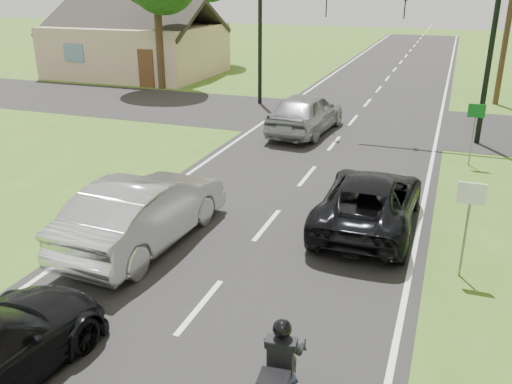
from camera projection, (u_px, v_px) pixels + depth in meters
The scene contains 12 objects.
ground at pixel (200, 307), 10.48m from camera, with size 140.00×140.00×0.00m, color #3D5919.
road at pixel (322, 158), 19.23m from camera, with size 8.00×100.00×0.01m, color black.
cross_road at pixel (353, 120), 24.48m from camera, with size 60.00×7.00×0.01m, color black.
motorcycle_rider at pixel (280, 384), 7.53m from camera, with size 0.58×1.95×1.68m.
dark_suv at pixel (370, 201), 13.68m from camera, with size 2.30×4.99×1.39m, color black.
silver_sedan at pixel (145, 211), 12.72m from camera, with size 1.76×5.06×1.67m, color #B8B9BD.
silver_suv at pixel (306, 113), 22.16m from camera, with size 2.00×4.98×1.70m, color gray.
traffic_signal at pixel (440, 31), 20.16m from camera, with size 6.38×0.44×6.00m.
signal_pole_far at pixel (260, 43), 26.80m from camera, with size 0.20×0.20×6.00m, color black.
sign_white at pixel (470, 207), 11.01m from camera, with size 0.55×0.07×2.12m.
sign_green at pixel (475, 120), 17.95m from camera, with size 0.55×0.07×2.12m.
house at pixel (137, 47), 35.95m from camera, with size 10.20×8.00×4.84m.
Camera 1 is at (4.09, -8.04, 5.89)m, focal length 38.00 mm.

